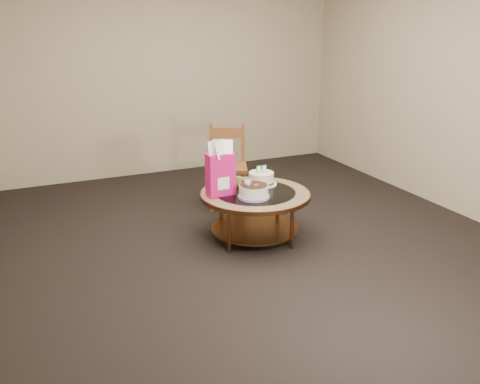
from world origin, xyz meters
name	(u,v)px	position (x,y,z in m)	size (l,w,h in m)	color
ground	(255,238)	(0.00, 0.00, 0.00)	(5.00, 5.00, 0.00)	black
room_walls	(256,71)	(0.00, 0.00, 1.54)	(4.52, 5.02, 2.61)	tan
coffee_table	(255,200)	(0.00, 0.00, 0.38)	(1.02, 1.02, 0.46)	brown
decorated_cake	(253,192)	(-0.08, -0.14, 0.51)	(0.28, 0.28, 0.16)	#A586BE
cream_cake	(261,179)	(0.15, 0.18, 0.52)	(0.30, 0.30, 0.19)	white
gift_bag	(220,169)	(-0.32, 0.06, 0.70)	(0.25, 0.18, 0.49)	#EC1676
pillar_candle	(238,182)	(-0.07, 0.24, 0.49)	(0.13, 0.13, 0.10)	tan
dining_chair	(228,165)	(0.13, 0.96, 0.45)	(0.53, 0.53, 0.88)	brown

